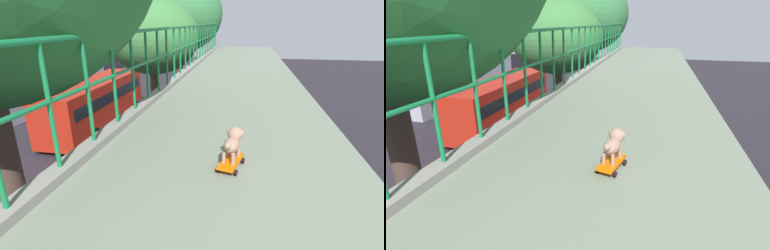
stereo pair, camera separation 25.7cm
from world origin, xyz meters
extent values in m
cylinder|color=#16773F|center=(-0.25, 2.61, 6.30)|extent=(0.04, 0.04, 1.15)
cylinder|color=#16773F|center=(-0.25, 3.26, 6.30)|extent=(0.04, 0.04, 1.15)
cylinder|color=#16773F|center=(-0.25, 3.91, 6.30)|extent=(0.04, 0.04, 1.15)
cylinder|color=#16773F|center=(-0.25, 4.56, 6.30)|extent=(0.04, 0.04, 1.15)
cylinder|color=#16773F|center=(-0.25, 5.22, 6.30)|extent=(0.04, 0.04, 1.15)
cylinder|color=#16773F|center=(-0.25, 5.87, 6.30)|extent=(0.04, 0.04, 1.15)
cylinder|color=#16773F|center=(-0.25, 6.52, 6.30)|extent=(0.04, 0.04, 1.15)
cylinder|color=#16773F|center=(-0.25, 7.17, 6.30)|extent=(0.04, 0.04, 1.15)
cylinder|color=#16773F|center=(-0.25, 7.82, 6.30)|extent=(0.04, 0.04, 1.15)
cylinder|color=#16773F|center=(-0.25, 8.48, 6.30)|extent=(0.04, 0.04, 1.15)
cylinder|color=#16773F|center=(-0.25, 9.13, 6.30)|extent=(0.04, 0.04, 1.15)
cylinder|color=#16773F|center=(-0.25, 9.78, 6.30)|extent=(0.04, 0.04, 1.15)
cylinder|color=#16773F|center=(-0.25, 10.43, 6.30)|extent=(0.04, 0.04, 1.15)
cylinder|color=#16773F|center=(-0.25, 11.08, 6.30)|extent=(0.04, 0.04, 1.15)
cylinder|color=#16773F|center=(-0.25, 11.74, 6.30)|extent=(0.04, 0.04, 1.15)
cylinder|color=#16773F|center=(-0.25, 12.39, 6.30)|extent=(0.04, 0.04, 1.15)
cylinder|color=#16773F|center=(-0.25, 13.04, 6.30)|extent=(0.04, 0.04, 1.15)
cylinder|color=#16773F|center=(-0.25, 13.69, 6.30)|extent=(0.04, 0.04, 1.15)
cylinder|color=#16773F|center=(-0.25, 14.34, 6.30)|extent=(0.04, 0.04, 1.15)
cylinder|color=#16773F|center=(-0.25, 14.99, 6.30)|extent=(0.04, 0.04, 1.15)
cylinder|color=#16773F|center=(-0.25, 15.65, 6.30)|extent=(0.04, 0.04, 1.15)
cylinder|color=#16773F|center=(-0.25, 16.30, 6.30)|extent=(0.04, 0.04, 1.15)
cube|color=#B12112|center=(-8.54, 18.08, 1.75)|extent=(2.58, 10.35, 2.94)
cube|color=black|center=(-8.54, 18.08, 2.27)|extent=(2.60, 9.52, 0.70)
cylinder|color=black|center=(-7.30, 21.70, 0.48)|extent=(0.28, 0.96, 0.96)
cylinder|color=black|center=(-9.78, 21.70, 0.48)|extent=(0.28, 0.96, 0.96)
cylinder|color=black|center=(-7.30, 15.23, 0.48)|extent=(0.28, 0.96, 0.96)
cylinder|color=black|center=(-9.78, 15.23, 0.48)|extent=(0.28, 0.96, 0.96)
cylinder|color=#503A31|center=(-2.31, 3.98, 3.40)|extent=(0.43, 0.43, 6.79)
cylinder|color=#4B392B|center=(-2.70, 13.17, 2.61)|extent=(0.43, 0.43, 5.22)
ellipsoid|color=#3D7B3C|center=(-2.70, 13.17, 6.35)|extent=(4.10, 4.10, 3.25)
cylinder|color=#54312B|center=(-2.78, 18.48, 2.97)|extent=(0.48, 0.48, 5.94)
ellipsoid|color=#387A44|center=(-2.78, 18.48, 7.40)|extent=(5.32, 5.32, 4.56)
cube|color=#F56305|center=(1.34, 3.06, 5.70)|extent=(0.26, 0.45, 0.02)
cylinder|color=black|center=(1.47, 3.17, 5.66)|extent=(0.04, 0.06, 0.06)
cylinder|color=black|center=(1.29, 3.22, 5.66)|extent=(0.04, 0.06, 0.06)
cylinder|color=black|center=(1.40, 2.91, 5.66)|extent=(0.04, 0.06, 0.06)
cylinder|color=black|center=(1.22, 2.95, 5.66)|extent=(0.04, 0.06, 0.06)
cylinder|color=#A27C67|center=(1.41, 3.16, 5.77)|extent=(0.04, 0.04, 0.12)
cylinder|color=#A27C67|center=(1.32, 3.18, 5.77)|extent=(0.04, 0.04, 0.12)
cylinder|color=#A27C67|center=(1.37, 2.97, 5.77)|extent=(0.04, 0.04, 0.12)
cylinder|color=#A27C67|center=(1.28, 2.99, 5.77)|extent=(0.04, 0.04, 0.12)
ellipsoid|color=#A27C67|center=(1.34, 3.07, 5.88)|extent=(0.21, 0.29, 0.14)
sphere|color=#A27C67|center=(1.37, 3.18, 5.95)|extent=(0.16, 0.16, 0.16)
ellipsoid|color=#A57076|center=(1.39, 3.25, 5.93)|extent=(0.07, 0.08, 0.05)
sphere|color=#A27C67|center=(1.43, 3.17, 5.97)|extent=(0.07, 0.07, 0.07)
sphere|color=#A27C67|center=(1.31, 3.19, 5.97)|extent=(0.07, 0.07, 0.07)
sphere|color=#A27C67|center=(1.31, 2.94, 5.92)|extent=(0.07, 0.07, 0.07)
camera|label=1|loc=(1.43, 0.44, 7.03)|focal=26.88mm
camera|label=2|loc=(1.69, 0.50, 7.03)|focal=26.88mm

